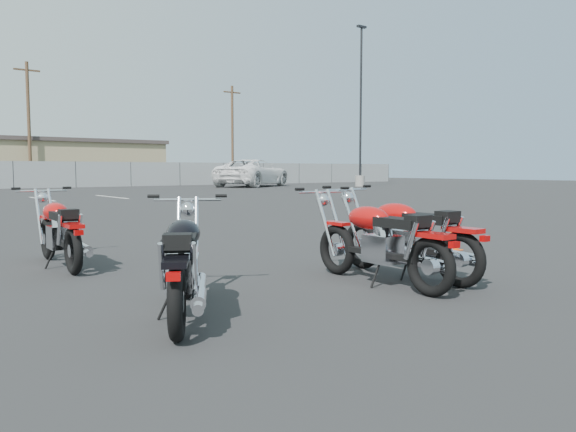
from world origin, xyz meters
TOP-DOWN VIEW (x-y plane):
  - ground at (0.00, 0.00)m, footprint 120.00×120.00m
  - motorcycle_front_red at (-2.16, 2.34)m, footprint 0.79×2.05m
  - motorcycle_second_black at (-2.04, -0.86)m, footprint 1.39×1.93m
  - motorcycle_third_red at (0.27, -0.95)m, footprint 0.82×2.11m
  - motorcycle_rear_red at (0.82, -0.87)m, footprint 0.83×2.14m
  - training_cone_near at (2.39, 0.39)m, footprint 0.26×0.26m
  - training_cone_far at (3.09, 0.19)m, footprint 0.26×0.26m
  - light_pole_east at (25.36, 24.51)m, footprint 0.80×0.70m
  - tan_building_east at (10.00, 44.00)m, footprint 14.40×9.40m
  - utility_pole_c at (6.00, 39.00)m, footprint 1.80×0.24m
  - utility_pole_d at (24.00, 40.00)m, footprint 1.80×0.24m
  - white_van at (18.81, 28.92)m, footprint 6.87×8.75m

SIDE VIEW (x-z plane):
  - ground at x=0.00m, z-range 0.00..0.00m
  - training_cone_near at x=2.39m, z-range 0.00..0.31m
  - training_cone_far at x=3.09m, z-range 0.00..0.31m
  - motorcycle_second_black at x=-2.04m, z-range -0.04..0.96m
  - motorcycle_front_red at x=-2.16m, z-range -0.04..0.96m
  - motorcycle_third_red at x=0.27m, z-range -0.05..0.99m
  - motorcycle_rear_red at x=0.82m, z-range -0.05..1.00m
  - white_van at x=18.81m, z-range 0.00..3.12m
  - tan_building_east at x=10.00m, z-range 0.01..3.71m
  - light_pole_east at x=25.36m, z-range -2.67..8.94m
  - utility_pole_c at x=6.00m, z-range 0.19..9.19m
  - utility_pole_d at x=24.00m, z-range 0.19..9.19m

